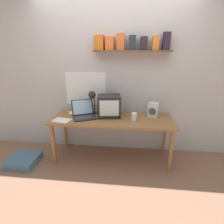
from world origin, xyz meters
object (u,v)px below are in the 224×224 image
object	(u,v)px
corner_desk	(112,122)
desk_lamp	(92,97)
space_heater	(153,110)
crt_monitor	(109,106)
floor_cushion	(24,160)
juice_glass	(134,117)
open_notebook	(75,113)
loose_paper_near_monitor	(62,120)
laptop	(84,113)

from	to	relation	value
corner_desk	desk_lamp	size ratio (longest dim) A/B	4.81
space_heater	corner_desk	bearing A→B (deg)	-149.39
crt_monitor	floor_cushion	world-z (taller)	crt_monitor
desk_lamp	juice_glass	size ratio (longest dim) A/B	3.04
juice_glass	open_notebook	xyz separation A→B (m)	(-0.98, 0.28, -0.06)
space_heater	open_notebook	size ratio (longest dim) A/B	1.00
juice_glass	floor_cushion	size ratio (longest dim) A/B	0.29
juice_glass	space_heater	xyz separation A→B (m)	(0.30, 0.23, 0.06)
loose_paper_near_monitor	laptop	bearing A→B (deg)	32.22
loose_paper_near_monitor	space_heater	bearing A→B (deg)	13.00
corner_desk	floor_cushion	xyz separation A→B (m)	(-1.38, -0.29, -0.60)
floor_cushion	space_heater	bearing A→B (deg)	12.20
loose_paper_near_monitor	floor_cushion	distance (m)	0.93
floor_cushion	crt_monitor	bearing A→B (deg)	16.14
juice_glass	floor_cushion	world-z (taller)	juice_glass
laptop	juice_glass	bearing A→B (deg)	-31.92
laptop	juice_glass	size ratio (longest dim) A/B	3.48
corner_desk	open_notebook	bearing A→B (deg)	163.52
juice_glass	crt_monitor	bearing A→B (deg)	154.96
laptop	floor_cushion	world-z (taller)	laptop
crt_monitor	desk_lamp	bearing A→B (deg)	160.11
crt_monitor	open_notebook	world-z (taller)	crt_monitor
crt_monitor	floor_cushion	bearing A→B (deg)	-171.93
desk_lamp	juice_glass	bearing A→B (deg)	-4.34
desk_lamp	open_notebook	xyz separation A→B (m)	(-0.32, 0.04, -0.29)
corner_desk	laptop	bearing A→B (deg)	178.31
space_heater	juice_glass	bearing A→B (deg)	-124.21
desk_lamp	loose_paper_near_monitor	world-z (taller)	desk_lamp
juice_glass	space_heater	world-z (taller)	space_heater
space_heater	open_notebook	world-z (taller)	space_heater
juice_glass	laptop	bearing A→B (deg)	172.55
laptop	loose_paper_near_monitor	distance (m)	0.35
loose_paper_near_monitor	floor_cushion	world-z (taller)	loose_paper_near_monitor
desk_lamp	open_notebook	world-z (taller)	desk_lamp
crt_monitor	desk_lamp	distance (m)	0.31
crt_monitor	loose_paper_near_monitor	xyz separation A→B (m)	(-0.68, -0.26, -0.17)
juice_glass	open_notebook	world-z (taller)	juice_glass
corner_desk	juice_glass	size ratio (longest dim) A/B	14.64
crt_monitor	floor_cushion	xyz separation A→B (m)	(-1.32, -0.38, -0.83)
desk_lamp	juice_glass	world-z (taller)	desk_lamp
juice_glass	loose_paper_near_monitor	distance (m)	1.08
loose_paper_near_monitor	open_notebook	bearing A→B (deg)	75.84
space_heater	loose_paper_near_monitor	bearing A→B (deg)	-149.36
juice_glass	open_notebook	bearing A→B (deg)	164.05
laptop	desk_lamp	bearing A→B (deg)	25.08
crt_monitor	laptop	bearing A→B (deg)	-176.49
corner_desk	juice_glass	bearing A→B (deg)	-14.92
crt_monitor	open_notebook	bearing A→B (deg)	162.48
juice_glass	space_heater	bearing A→B (deg)	38.15
corner_desk	desk_lamp	bearing A→B (deg)	155.48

